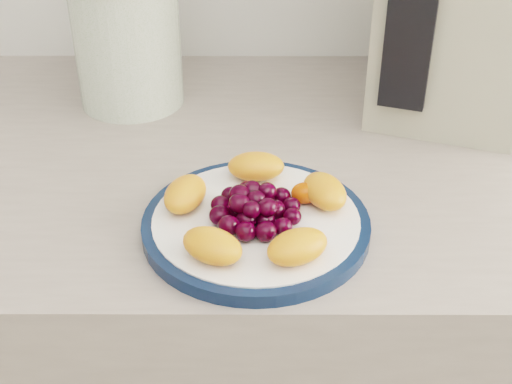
{
  "coord_description": "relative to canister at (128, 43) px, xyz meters",
  "views": [
    {
      "loc": [
        -0.03,
        0.42,
        1.36
      ],
      "look_at": [
        -0.03,
        1.03,
        0.95
      ],
      "focal_mm": 50.0,
      "sensor_mm": 36.0,
      "label": 1
    }
  ],
  "objects": [
    {
      "name": "canister",
      "position": [
        0.0,
        0.0,
        0.0
      ],
      "size": [
        0.18,
        0.18,
        0.17
      ],
      "primitive_type": "cylinder",
      "rotation": [
        0.0,
        0.0,
        -0.28
      ],
      "color": "#335F18",
      "rests_on": "counter"
    },
    {
      "name": "appliance_panel",
      "position": [
        0.36,
        -0.11,
        0.08
      ],
      "size": [
        0.06,
        0.04,
        0.25
      ],
      "primitive_type": "cube",
      "rotation": [
        0.0,
        0.0,
        -0.33
      ],
      "color": "black",
      "rests_on": "appliance_body"
    },
    {
      "name": "fruit_plate",
      "position": [
        0.18,
        -0.31,
        -0.06
      ],
      "size": [
        0.21,
        0.2,
        0.03
      ],
      "color": "orange",
      "rests_on": "plate_face"
    },
    {
      "name": "plate_face",
      "position": [
        0.18,
        -0.31,
        -0.08
      ],
      "size": [
        0.22,
        0.22,
        0.02
      ],
      "primitive_type": "cylinder",
      "color": "white",
      "rests_on": "counter"
    },
    {
      "name": "plate_rim",
      "position": [
        0.18,
        -0.31,
        -0.08
      ],
      "size": [
        0.24,
        0.24,
        0.01
      ],
      "primitive_type": "cylinder",
      "color": "#0D1E3C",
      "rests_on": "counter"
    }
  ]
}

